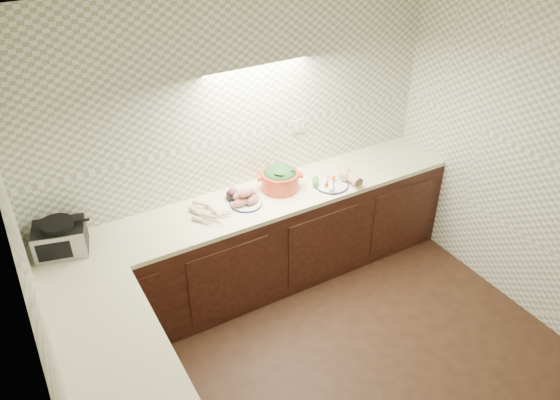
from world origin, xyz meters
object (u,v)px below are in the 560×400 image
parsnip_pile (205,213)px  sweet_potato_plate (246,198)px  toaster_oven (60,238)px  onion_bowl (234,194)px  veg_plate (338,179)px  dutch_oven (280,178)px

parsnip_pile → sweet_potato_plate: sweet_potato_plate is taller
sweet_potato_plate → toaster_oven: bearing=175.4°
toaster_oven → onion_bowl: bearing=14.4°
veg_plate → dutch_oven: bearing=159.2°
sweet_potato_plate → veg_plate: size_ratio=0.68×
toaster_oven → parsnip_pile: size_ratio=1.04×
veg_plate → sweet_potato_plate: bearing=172.1°
parsnip_pile → veg_plate: 1.20m
sweet_potato_plate → onion_bowl: size_ratio=1.86×
parsnip_pile → veg_plate: veg_plate is taller
dutch_oven → sweet_potato_plate: bearing=-147.8°
dutch_oven → onion_bowl: bearing=-166.1°
parsnip_pile → dutch_oven: (0.72, 0.06, 0.08)m
toaster_oven → dutch_oven: toaster_oven is taller
toaster_oven → veg_plate: toaster_oven is taller
sweet_potato_plate → dutch_oven: size_ratio=0.64×
parsnip_pile → sweet_potato_plate: bearing=-1.2°
toaster_oven → veg_plate: bearing=8.3°
onion_bowl → dutch_oven: size_ratio=0.34×
sweet_potato_plate → onion_bowl: (-0.04, 0.12, -0.01)m
dutch_oven → veg_plate: (0.47, -0.18, -0.06)m
veg_plate → onion_bowl: bearing=164.8°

